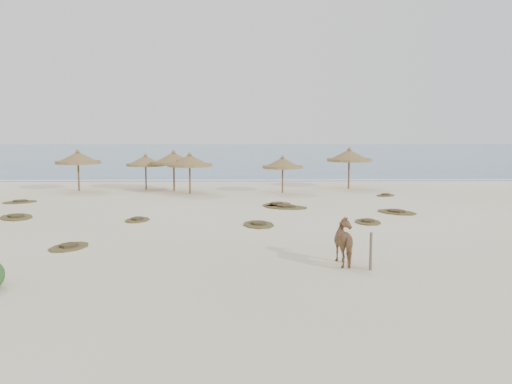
% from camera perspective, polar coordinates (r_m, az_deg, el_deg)
% --- Properties ---
extents(ground, '(160.00, 160.00, 0.00)m').
position_cam_1_polar(ground, '(24.29, -4.59, -4.66)').
color(ground, beige).
rests_on(ground, ground).
extents(ocean, '(200.00, 100.00, 0.01)m').
position_cam_1_polar(ocean, '(98.90, -1.94, 3.87)').
color(ocean, '#2C6084').
rests_on(ocean, ground).
extents(foam_line, '(70.00, 0.60, 0.01)m').
position_cam_1_polar(foam_line, '(50.02, -2.78, 1.18)').
color(foam_line, white).
rests_on(foam_line, ground).
extents(palapa_0, '(3.71, 3.71, 3.08)m').
position_cam_1_polar(palapa_0, '(43.55, -17.38, 3.23)').
color(palapa_0, brown).
rests_on(palapa_0, ground).
extents(palapa_1, '(3.49, 3.49, 2.72)m').
position_cam_1_polar(palapa_1, '(43.43, -10.99, 3.03)').
color(palapa_1, brown).
rests_on(palapa_1, ground).
extents(palapa_2, '(3.96, 3.96, 2.95)m').
position_cam_1_polar(palapa_2, '(40.14, -6.65, 3.08)').
color(palapa_2, brown).
rests_on(palapa_2, ground).
extents(palapa_3, '(4.05, 4.05, 3.04)m').
position_cam_1_polar(palapa_3, '(41.98, -8.23, 3.30)').
color(palapa_3, brown).
rests_on(palapa_3, ground).
extents(palapa_4, '(3.63, 3.63, 2.70)m').
position_cam_1_polar(palapa_4, '(40.43, 2.68, 2.86)').
color(palapa_4, brown).
rests_on(palapa_4, ground).
extents(palapa_5, '(4.32, 4.32, 3.19)m').
position_cam_1_polar(palapa_5, '(43.71, 9.30, 3.57)').
color(palapa_5, brown).
rests_on(palapa_5, ground).
extents(horse, '(1.06, 1.92, 1.55)m').
position_cam_1_polar(horse, '(19.83, 9.14, -5.00)').
color(horse, '#966744').
rests_on(horse, ground).
extents(fence_post_near, '(0.11, 0.11, 1.27)m').
position_cam_1_polar(fence_post_near, '(19.23, 11.41, -5.84)').
color(fence_post_near, brown).
rests_on(fence_post_near, ground).
extents(fence_post_far, '(0.07, 0.07, 0.95)m').
position_cam_1_polar(fence_post_far, '(22.27, 8.68, -4.49)').
color(fence_post_far, brown).
rests_on(fence_post_far, ground).
extents(scrub_1, '(2.52, 2.95, 0.16)m').
position_cam_1_polar(scrub_1, '(32.11, -22.85, -2.30)').
color(scrub_1, brown).
rests_on(scrub_1, ground).
extents(scrub_2, '(1.36, 1.91, 0.16)m').
position_cam_1_polar(scrub_2, '(29.34, -11.78, -2.72)').
color(scrub_2, brown).
rests_on(scrub_2, ground).
extents(scrub_3, '(3.11, 2.62, 0.16)m').
position_cam_1_polar(scrub_3, '(33.25, 2.99, -1.49)').
color(scrub_3, brown).
rests_on(scrub_3, ground).
extents(scrub_4, '(1.33, 1.98, 0.16)m').
position_cam_1_polar(scrub_4, '(28.66, 11.11, -2.92)').
color(scrub_4, brown).
rests_on(scrub_4, ground).
extents(scrub_5, '(2.69, 2.89, 0.16)m').
position_cam_1_polar(scrub_5, '(32.23, 13.87, -1.94)').
color(scrub_5, brown).
rests_on(scrub_5, ground).
extents(scrub_6, '(2.48, 2.25, 0.16)m').
position_cam_1_polar(scrub_6, '(38.37, -22.52, -0.91)').
color(scrub_6, brown).
rests_on(scrub_6, ground).
extents(scrub_7, '(2.47, 2.55, 0.16)m').
position_cam_1_polar(scrub_7, '(34.33, 2.09, -1.23)').
color(scrub_7, brown).
rests_on(scrub_7, ground).
extents(scrub_9, '(1.75, 2.44, 0.16)m').
position_cam_1_polar(scrub_9, '(27.40, 0.25, -3.23)').
color(scrub_9, brown).
rests_on(scrub_9, ground).
extents(scrub_10, '(1.84, 1.80, 0.16)m').
position_cam_1_polar(scrub_10, '(39.83, 12.83, -0.31)').
color(scrub_10, brown).
rests_on(scrub_10, ground).
extents(scrub_11, '(1.81, 2.27, 0.16)m').
position_cam_1_polar(scrub_11, '(23.55, -18.19, -5.20)').
color(scrub_11, brown).
rests_on(scrub_11, ground).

